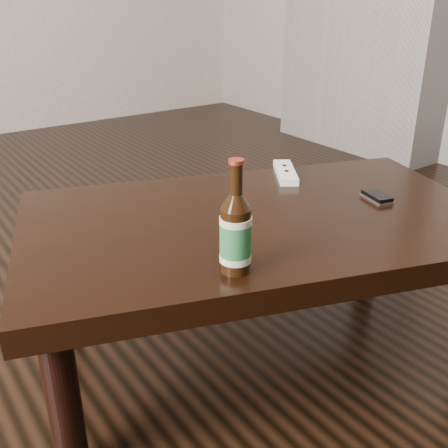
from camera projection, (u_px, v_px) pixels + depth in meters
floor at (122, 355)px, 1.62m from camera, size 5.00×6.00×0.01m
coffee_table at (259, 236)px, 1.44m from camera, size 1.42×1.10×0.47m
beer_bottle at (236, 234)px, 1.10m from camera, size 0.09×0.09×0.25m
phone at (377, 197)px, 1.52m from camera, size 0.07×0.11×0.02m
remote at (285, 172)px, 1.70m from camera, size 0.16×0.20×0.03m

